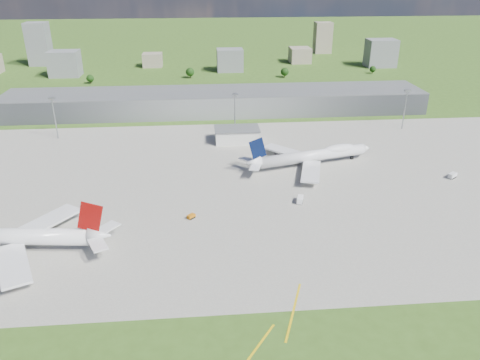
{
  "coord_description": "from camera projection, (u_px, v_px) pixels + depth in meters",
  "views": [
    {
      "loc": [
        -11.47,
        -167.81,
        97.29
      ],
      "look_at": [
        5.26,
        24.05,
        9.0
      ],
      "focal_mm": 35.0,
      "sensor_mm": 36.0,
      "label": 1
    }
  ],
  "objects": [
    {
      "name": "ground",
      "position": [
        217.0,
        118.0,
        329.26
      ],
      "size": [
        1400.0,
        1400.0,
        0.0
      ],
      "primitive_type": "plane",
      "color": "#39591C",
      "rests_on": "ground"
    },
    {
      "name": "apron",
      "position": [
        247.0,
        183.0,
        230.41
      ],
      "size": [
        360.0,
        190.0,
        0.08
      ],
      "primitive_type": "cube",
      "color": "gray",
      "rests_on": "ground"
    },
    {
      "name": "terminal",
      "position": [
        216.0,
        102.0,
        339.71
      ],
      "size": [
        300.0,
        42.0,
        15.0
      ],
      "primitive_type": "cube",
      "color": "gray",
      "rests_on": "ground"
    },
    {
      "name": "ops_building",
      "position": [
        237.0,
        135.0,
        283.1
      ],
      "size": [
        26.0,
        16.0,
        8.0
      ],
      "primitive_type": "cube",
      "color": "silver",
      "rests_on": "ground"
    },
    {
      "name": "mast_west",
      "position": [
        54.0,
        111.0,
        282.28
      ],
      "size": [
        3.5,
        2.0,
        25.9
      ],
      "color": "gray",
      "rests_on": "ground"
    },
    {
      "name": "mast_center",
      "position": [
        235.0,
        106.0,
        290.97
      ],
      "size": [
        3.5,
        2.0,
        25.9
      ],
      "color": "gray",
      "rests_on": "ground"
    },
    {
      "name": "mast_east",
      "position": [
        406.0,
        102.0,
        299.66
      ],
      "size": [
        3.5,
        2.0,
        25.9
      ],
      "color": "gray",
      "rests_on": "ground"
    },
    {
      "name": "airliner_red_twin",
      "position": [
        15.0,
        237.0,
        173.82
      ],
      "size": [
        75.32,
        58.39,
        20.66
      ],
      "rotation": [
        0.0,
        0.0,
        3.04
      ],
      "color": "white",
      "rests_on": "ground"
    },
    {
      "name": "airliner_blue_quad",
      "position": [
        313.0,
        156.0,
        248.88
      ],
      "size": [
        72.56,
        55.89,
        19.23
      ],
      "rotation": [
        0.0,
        0.0,
        0.26
      ],
      "color": "white",
      "rests_on": "ground"
    },
    {
      "name": "fire_truck",
      "position": [
        6.0,
        264.0,
        163.94
      ],
      "size": [
        9.29,
        3.91,
        4.01
      ],
      "rotation": [
        0.0,
        0.0,
        -0.04
      ],
      "color": "#A20B23",
      "rests_on": "ground"
    },
    {
      "name": "tug_yellow",
      "position": [
        191.0,
        217.0,
        197.5
      ],
      "size": [
        3.9,
        3.87,
        1.75
      ],
      "rotation": [
        0.0,
        0.0,
        0.77
      ],
      "color": "orange",
      "rests_on": "ground"
    },
    {
      "name": "van_white_near",
      "position": [
        300.0,
        200.0,
        210.61
      ],
      "size": [
        4.01,
        6.02,
        2.79
      ],
      "rotation": [
        0.0,
        0.0,
        1.26
      ],
      "color": "white",
      "rests_on": "ground"
    },
    {
      "name": "van_white_far",
      "position": [
        452.0,
        176.0,
        235.02
      ],
      "size": [
        5.55,
        4.91,
        2.62
      ],
      "rotation": [
        0.0,
        0.0,
        0.62
      ],
      "color": "white",
      "rests_on": "ground"
    },
    {
      "name": "bldg_w",
      "position": [
        65.0,
        64.0,
        449.04
      ],
      "size": [
        28.0,
        22.0,
        24.0
      ],
      "primitive_type": "cube",
      "color": "slate",
      "rests_on": "ground"
    },
    {
      "name": "bldg_cw",
      "position": [
        153.0,
        60.0,
        493.66
      ],
      "size": [
        20.0,
        18.0,
        14.0
      ],
      "primitive_type": "cube",
      "color": "gray",
      "rests_on": "ground"
    },
    {
      "name": "bldg_c",
      "position": [
        230.0,
        60.0,
        471.15
      ],
      "size": [
        26.0,
        20.0,
        22.0
      ],
      "primitive_type": "cube",
      "color": "slate",
      "rests_on": "ground"
    },
    {
      "name": "bldg_ce",
      "position": [
        300.0,
        55.0,
        514.94
      ],
      "size": [
        22.0,
        24.0,
        16.0
      ],
      "primitive_type": "cube",
      "color": "gray",
      "rests_on": "ground"
    },
    {
      "name": "bldg_e",
      "position": [
        381.0,
        53.0,
        491.58
      ],
      "size": [
        30.0,
        22.0,
        28.0
      ],
      "primitive_type": "cube",
      "color": "slate",
      "rests_on": "ground"
    },
    {
      "name": "bldg_tall_w",
      "position": [
        39.0,
        44.0,
        496.05
      ],
      "size": [
        22.0,
        20.0,
        44.0
      ],
      "primitive_type": "cube",
      "color": "slate",
      "rests_on": "ground"
    },
    {
      "name": "bldg_tall_e",
      "position": [
        323.0,
        38.0,
        568.26
      ],
      "size": [
        20.0,
        18.0,
        36.0
      ],
      "primitive_type": "cube",
      "color": "gray",
      "rests_on": "ground"
    },
    {
      "name": "tree_w",
      "position": [
        90.0,
        78.0,
        422.69
      ],
      "size": [
        6.75,
        6.75,
        8.25
      ],
      "color": "#382314",
      "rests_on": "ground"
    },
    {
      "name": "tree_c",
      "position": [
        190.0,
        72.0,
        442.97
      ],
      "size": [
        8.1,
        8.1,
        9.9
      ],
      "color": "#382314",
      "rests_on": "ground"
    },
    {
      "name": "tree_e",
      "position": [
        285.0,
        72.0,
        445.68
      ],
      "size": [
        7.65,
        7.65,
        9.35
      ],
      "color": "#382314",
      "rests_on": "ground"
    },
    {
      "name": "tree_far_e",
      "position": [
        373.0,
        69.0,
        462.25
      ],
      "size": [
        6.3,
        6.3,
        7.7
      ],
      "color": "#382314",
      "rests_on": "ground"
    }
  ]
}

